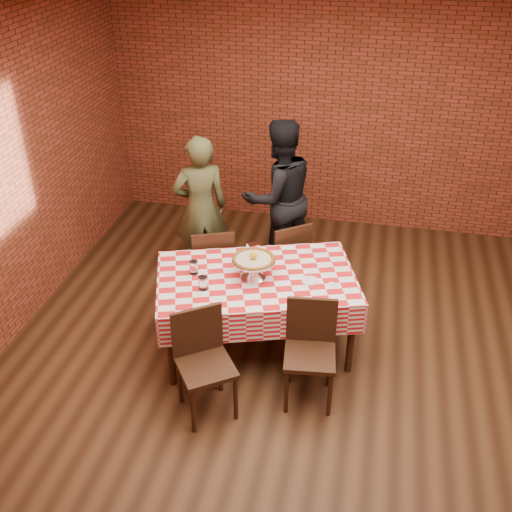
% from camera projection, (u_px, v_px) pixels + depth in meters
% --- Properties ---
extents(ground, '(6.00, 6.00, 0.00)m').
position_uv_depth(ground, '(304.00, 383.00, 5.25)').
color(ground, black).
rests_on(ground, ground).
extents(back_wall, '(5.50, 0.00, 5.50)m').
position_uv_depth(back_wall, '(347.00, 108.00, 6.99)').
color(back_wall, maroon).
rests_on(back_wall, ground).
extents(table, '(1.91, 1.48, 0.75)m').
position_uv_depth(table, '(256.00, 313.00, 5.48)').
color(table, '#371D0F').
rests_on(table, ground).
extents(tablecloth, '(1.95, 1.52, 0.29)m').
position_uv_depth(tablecloth, '(256.00, 290.00, 5.35)').
color(tablecloth, red).
rests_on(tablecloth, table).
extents(pizza_stand, '(0.42, 0.42, 0.17)m').
position_uv_depth(pizza_stand, '(254.00, 268.00, 5.23)').
color(pizza_stand, silver).
rests_on(pizza_stand, tablecloth).
extents(pizza, '(0.40, 0.40, 0.03)m').
position_uv_depth(pizza, '(254.00, 259.00, 5.19)').
color(pizza, beige).
rests_on(pizza, pizza_stand).
extents(lemon, '(0.07, 0.07, 0.08)m').
position_uv_depth(lemon, '(254.00, 255.00, 5.16)').
color(lemon, yellow).
rests_on(lemon, pizza).
extents(water_glass_left, '(0.09, 0.09, 0.12)m').
position_uv_depth(water_glass_left, '(203.00, 283.00, 5.09)').
color(water_glass_left, white).
rests_on(water_glass_left, tablecloth).
extents(water_glass_right, '(0.09, 0.09, 0.12)m').
position_uv_depth(water_glass_right, '(194.00, 267.00, 5.30)').
color(water_glass_right, white).
rests_on(water_glass_right, tablecloth).
extents(side_plate, '(0.18, 0.18, 0.01)m').
position_uv_depth(side_plate, '(310.00, 281.00, 5.22)').
color(side_plate, white).
rests_on(side_plate, tablecloth).
extents(sweetener_packet_a, '(0.06, 0.06, 0.00)m').
position_uv_depth(sweetener_packet_a, '(334.00, 286.00, 5.15)').
color(sweetener_packet_a, white).
rests_on(sweetener_packet_a, tablecloth).
extents(sweetener_packet_b, '(0.06, 0.05, 0.00)m').
position_uv_depth(sweetener_packet_b, '(332.00, 283.00, 5.19)').
color(sweetener_packet_b, white).
rests_on(sweetener_packet_b, tablecloth).
extents(condiment_caddy, '(0.12, 0.12, 0.13)m').
position_uv_depth(condiment_caddy, '(253.00, 250.00, 5.53)').
color(condiment_caddy, silver).
rests_on(condiment_caddy, tablecloth).
extents(chair_near_left, '(0.57, 0.57, 0.89)m').
position_uv_depth(chair_near_left, '(206.00, 368.00, 4.75)').
color(chair_near_left, '#371D0F').
rests_on(chair_near_left, ground).
extents(chair_near_right, '(0.44, 0.44, 0.88)m').
position_uv_depth(chair_near_right, '(310.00, 357.00, 4.87)').
color(chair_near_right, '#371D0F').
rests_on(chair_near_right, ground).
extents(chair_far_left, '(0.52, 0.52, 0.88)m').
position_uv_depth(chair_far_left, '(213.00, 264.00, 6.05)').
color(chair_far_left, '#371D0F').
rests_on(chair_far_left, ground).
extents(chair_far_right, '(0.56, 0.56, 0.88)m').
position_uv_depth(chair_far_right, '(284.00, 258.00, 6.15)').
color(chair_far_right, '#371D0F').
rests_on(chair_far_right, ground).
extents(diner_olive, '(0.68, 0.60, 1.56)m').
position_uv_depth(diner_olive, '(201.00, 208.00, 6.33)').
color(diner_olive, '#494C29').
rests_on(diner_olive, ground).
extents(diner_black, '(1.03, 1.00, 1.68)m').
position_uv_depth(diner_black, '(279.00, 197.00, 6.43)').
color(diner_black, black).
rests_on(diner_black, ground).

